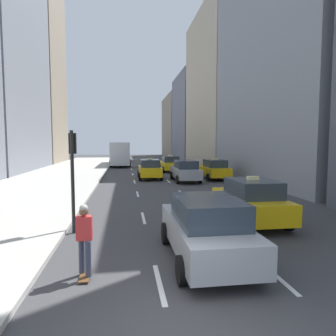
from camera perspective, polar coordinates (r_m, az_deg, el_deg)
sidewalk_left at (r=32.20m, az=-18.98°, el=-1.00°), size 8.00×66.00×0.15m
lane_markings at (r=27.88m, az=-0.83°, el=-1.74°), size 5.72×56.00×0.01m
building_row_right at (r=41.48m, az=10.39°, el=13.29°), size 6.00×78.66×22.97m
taxi_lead at (r=33.10m, az=0.43°, el=0.81°), size 2.02×4.40×1.87m
taxi_second at (r=26.54m, az=-3.52°, el=-0.18°), size 2.02×4.40×1.87m
taxi_third at (r=26.54m, az=8.81°, el=-0.23°), size 2.02×4.40×1.87m
taxi_fourth at (r=12.45m, az=15.41°, el=-5.96°), size 2.02×4.40×1.87m
sedan_black_near at (r=24.84m, az=3.33°, el=-0.49°), size 2.02×4.92×1.75m
sedan_silver_behind at (r=8.28m, az=7.23°, el=-11.28°), size 2.02×4.47×1.73m
city_bus at (r=43.31m, az=-9.06°, el=2.88°), size 2.80×11.61×3.25m
skateboarder at (r=7.45m, az=-15.63°, el=-12.58°), size 0.36×0.80×1.75m
traffic_light_pole at (r=10.95m, az=-17.70°, el=0.60°), size 0.24×0.42×3.60m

